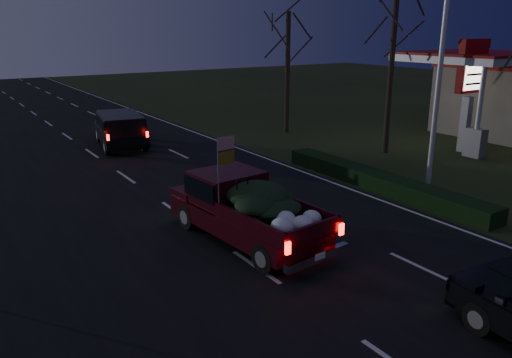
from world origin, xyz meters
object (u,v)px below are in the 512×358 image
gas_price_pylon (471,77)px  lead_suv (120,127)px  pickup_truck (246,205)px  light_pole (443,45)px

gas_price_pylon → lead_suv: size_ratio=1.05×
gas_price_pylon → pickup_truck: (-15.22, -3.29, -2.70)m
lead_suv → pickup_truck: bearing=-83.9°
pickup_truck → light_pole: bearing=-3.2°
light_pole → gas_price_pylon: light_pole is taller
light_pole → lead_suv: 16.29m
pickup_truck → gas_price_pylon: bearing=7.0°
gas_price_pylon → pickup_truck: bearing=-167.8°
gas_price_pylon → lead_suv: gas_price_pylon is taller
gas_price_pylon → pickup_truck: gas_price_pylon is taller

